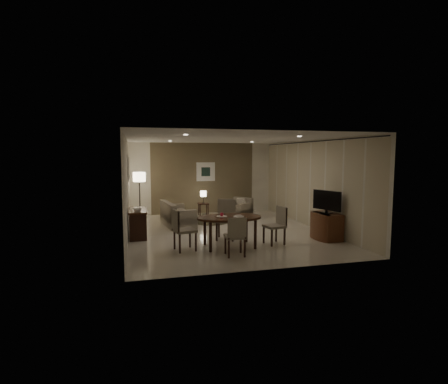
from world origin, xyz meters
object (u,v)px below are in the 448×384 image
object	(u,v)px
armchair	(238,208)
floor_lamp	(140,196)
chair_right	(274,226)
console_desk	(138,223)
chair_left	(185,230)
dining_table	(229,232)
chair_far	(226,220)
chair_near	(235,236)
side_table	(203,209)
sofa	(178,214)
tv_cabinet	(327,226)

from	to	relation	value
armchair	floor_lamp	distance (m)	3.46
chair_right	armchair	size ratio (longest dim) A/B	1.18
armchair	chair_right	bearing A→B (deg)	-39.21
chair_right	armchair	bearing A→B (deg)	166.38
console_desk	armchair	xyz separation A→B (m)	(3.49, 2.10, -0.02)
floor_lamp	chair_left	bearing A→B (deg)	-76.97
chair_left	dining_table	bearing A→B (deg)	-99.27
floor_lamp	chair_far	bearing A→B (deg)	-57.28
chair_far	chair_left	xyz separation A→B (m)	(-1.20, -0.82, -0.04)
chair_near	chair_far	xyz separation A→B (m)	(0.18, 1.52, 0.08)
console_desk	chair_right	xyz separation A→B (m)	(3.32, -1.67, 0.09)
chair_left	side_table	world-z (taller)	chair_left
chair_left	sofa	xyz separation A→B (m)	(0.18, 2.97, -0.11)
chair_far	sofa	size ratio (longest dim) A/B	0.65
chair_near	side_table	world-z (taller)	chair_near
armchair	floor_lamp	bearing A→B (deg)	-132.99
chair_far	armchair	world-z (taller)	chair_far
armchair	tv_cabinet	bearing A→B (deg)	-15.29
chair_left	chair_right	world-z (taller)	chair_left
chair_left	sofa	distance (m)	2.97
tv_cabinet	floor_lamp	world-z (taller)	floor_lamp
console_desk	tv_cabinet	size ratio (longest dim) A/B	1.33
chair_far	chair_left	world-z (taller)	chair_far
dining_table	chair_near	world-z (taller)	chair_near
chair_near	chair_far	world-z (taller)	chair_far
chair_near	chair_left	xyz separation A→B (m)	(-1.02, 0.70, 0.04)
chair_near	side_table	bearing A→B (deg)	-90.48
console_desk	chair_far	world-z (taller)	chair_far
console_desk	floor_lamp	distance (m)	2.53
chair_near	tv_cabinet	bearing A→B (deg)	-159.46
console_desk	dining_table	size ratio (longest dim) A/B	0.76
console_desk	sofa	distance (m)	1.77
chair_far	tv_cabinet	bearing A→B (deg)	8.30
console_desk	tv_cabinet	world-z (taller)	console_desk
console_desk	floor_lamp	xyz separation A→B (m)	(0.09, 2.48, 0.45)
floor_lamp	side_table	bearing A→B (deg)	8.28
dining_table	chair_right	size ratio (longest dim) A/B	1.69
side_table	chair_near	bearing A→B (deg)	-93.14
armchair	side_table	bearing A→B (deg)	-158.97
console_desk	chair_right	world-z (taller)	chair_right
armchair	side_table	size ratio (longest dim) A/B	1.68
side_table	chair_far	bearing A→B (deg)	-91.66
chair_far	floor_lamp	bearing A→B (deg)	144.12
chair_near	floor_lamp	xyz separation A→B (m)	(-1.99, 4.89, 0.38)
chair_left	side_table	xyz separation A→B (m)	(1.30, 4.52, -0.25)
console_desk	armchair	world-z (taller)	console_desk
chair_near	chair_far	size ratio (longest dim) A/B	0.85
dining_table	console_desk	bearing A→B (deg)	142.47
tv_cabinet	sofa	bearing A→B (deg)	142.84
chair_left	chair_right	xyz separation A→B (m)	(2.25, 0.03, -0.02)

